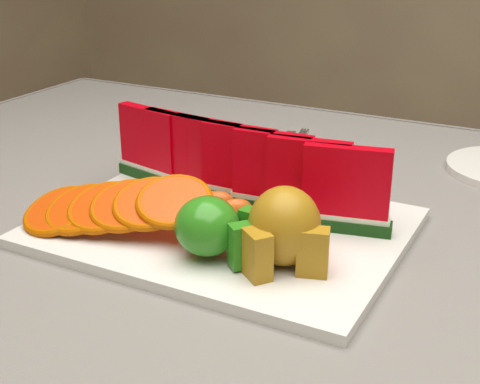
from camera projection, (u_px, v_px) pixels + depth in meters
name	position (u px, v px, depth m)	size (l,w,h in m)	color
table	(308.00, 313.00, 0.80)	(1.40, 0.90, 0.75)	#472F17
tablecloth	(310.00, 267.00, 0.78)	(1.53, 1.03, 0.20)	gray
platter	(224.00, 227.00, 0.77)	(0.40, 0.30, 0.01)	silver
apple_cluster	(214.00, 228.00, 0.67)	(0.11, 0.09, 0.06)	#1E8810
pear_cluster	(284.00, 229.00, 0.66)	(0.10, 0.10, 0.08)	#B57406
fork	(283.00, 146.00, 1.05)	(0.05, 0.19, 0.00)	silver
watermelon_row	(239.00, 167.00, 0.80)	(0.39, 0.07, 0.10)	#0A3E0A
orange_fan_front	(116.00, 206.00, 0.74)	(0.24, 0.14, 0.06)	red
orange_fan_back	(246.00, 169.00, 0.88)	(0.23, 0.09, 0.04)	red
tangerine_segments	(221.00, 205.00, 0.78)	(0.15, 0.05, 0.02)	#EE5625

